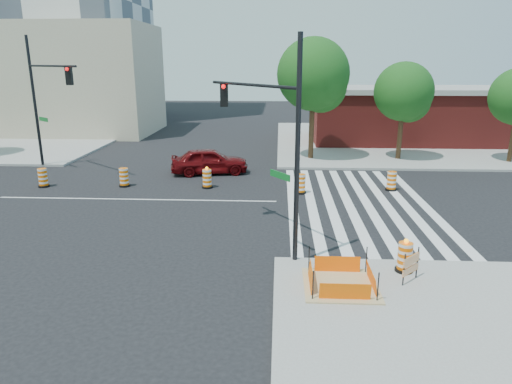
# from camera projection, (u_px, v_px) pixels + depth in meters

# --- Properties ---
(ground) EXTENTS (120.00, 120.00, 0.00)m
(ground) POSITION_uv_depth(u_px,v_px,m) (136.00, 199.00, 22.81)
(ground) COLOR black
(ground) RESTS_ON ground
(sidewalk_ne) EXTENTS (22.00, 22.00, 0.15)m
(sidewalk_ne) POSITION_uv_depth(u_px,v_px,m) (406.00, 141.00, 39.19)
(sidewalk_ne) COLOR gray
(sidewalk_ne) RESTS_ON ground
(sidewalk_nw) EXTENTS (22.00, 22.00, 0.15)m
(sidewalk_nw) POSITION_uv_depth(u_px,v_px,m) (0.00, 138.00, 40.95)
(sidewalk_nw) COLOR gray
(sidewalk_nw) RESTS_ON ground
(crosswalk_east) EXTENTS (6.75, 13.50, 0.01)m
(crosswalk_east) POSITION_uv_depth(u_px,v_px,m) (357.00, 203.00, 22.27)
(crosswalk_east) COLOR silver
(crosswalk_east) RESTS_ON ground
(lane_centerline) EXTENTS (14.00, 0.12, 0.01)m
(lane_centerline) POSITION_uv_depth(u_px,v_px,m) (136.00, 199.00, 22.80)
(lane_centerline) COLOR silver
(lane_centerline) RESTS_ON ground
(excavation_pit) EXTENTS (2.20, 2.20, 0.90)m
(excavation_pit) POSITION_uv_depth(u_px,v_px,m) (341.00, 284.00, 13.66)
(excavation_pit) COLOR tan
(excavation_pit) RESTS_ON ground
(brick_storefront) EXTENTS (16.50, 8.50, 4.60)m
(brick_storefront) POSITION_uv_depth(u_px,v_px,m) (408.00, 115.00, 38.57)
(brick_storefront) COLOR maroon
(brick_storefront) RESTS_ON ground
(beige_midrise) EXTENTS (14.00, 10.00, 10.00)m
(beige_midrise) POSITION_uv_depth(u_px,v_px,m) (78.00, 80.00, 43.15)
(beige_midrise) COLOR #B7AC8C
(beige_midrise) RESTS_ON ground
(red_coupe) EXTENTS (4.95, 2.80, 1.59)m
(red_coupe) POSITION_uv_depth(u_px,v_px,m) (209.00, 161.00, 27.87)
(red_coupe) COLOR #59070A
(red_coupe) RESTS_ON ground
(signal_pole_se) EXTENTS (3.39, 4.56, 7.34)m
(signal_pole_se) POSITION_uv_depth(u_px,v_px,m) (270.00, 126.00, 15.57)
(signal_pole_se) COLOR black
(signal_pole_se) RESTS_ON ground
(signal_pole_nw) EXTENTS (4.76, 4.03, 8.06)m
(signal_pole_nw) POSITION_uv_depth(u_px,v_px,m) (44.00, 91.00, 27.52)
(signal_pole_nw) COLOR black
(signal_pole_nw) RESTS_ON ground
(pit_drum) EXTENTS (0.57, 0.57, 1.12)m
(pit_drum) POSITION_uv_depth(u_px,v_px,m) (405.00, 258.00, 14.52)
(pit_drum) COLOR black
(pit_drum) RESTS_ON ground
(barricade) EXTENTS (0.64, 0.64, 1.02)m
(barricade) POSITION_uv_depth(u_px,v_px,m) (411.00, 264.00, 13.82)
(barricade) COLOR orange
(barricade) RESTS_ON ground
(tree_north_c) EXTENTS (4.86, 4.86, 8.27)m
(tree_north_c) POSITION_uv_depth(u_px,v_px,m) (314.00, 79.00, 30.54)
(tree_north_c) COLOR #382314
(tree_north_c) RESTS_ON ground
(tree_north_d) EXTENTS (3.93, 3.93, 6.68)m
(tree_north_d) POSITION_uv_depth(u_px,v_px,m) (404.00, 95.00, 30.60)
(tree_north_d) COLOR #382314
(tree_north_d) RESTS_ON ground
(median_drum_1) EXTENTS (0.60, 0.60, 1.02)m
(median_drum_1) POSITION_uv_depth(u_px,v_px,m) (43.00, 178.00, 24.97)
(median_drum_1) COLOR black
(median_drum_1) RESTS_ON ground
(median_drum_2) EXTENTS (0.60, 0.60, 1.02)m
(median_drum_2) POSITION_uv_depth(u_px,v_px,m) (124.00, 178.00, 25.06)
(median_drum_2) COLOR black
(median_drum_2) RESTS_ON ground
(median_drum_3) EXTENTS (0.60, 0.60, 1.18)m
(median_drum_3) POSITION_uv_depth(u_px,v_px,m) (207.00, 179.00, 24.77)
(median_drum_3) COLOR black
(median_drum_3) RESTS_ON ground
(median_drum_4) EXTENTS (0.60, 0.60, 1.02)m
(median_drum_4) POSITION_uv_depth(u_px,v_px,m) (301.00, 184.00, 23.73)
(median_drum_4) COLOR black
(median_drum_4) RESTS_ON ground
(median_drum_5) EXTENTS (0.60, 0.60, 1.02)m
(median_drum_5) POSITION_uv_depth(u_px,v_px,m) (392.00, 182.00, 24.28)
(median_drum_5) COLOR black
(median_drum_5) RESTS_ON ground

